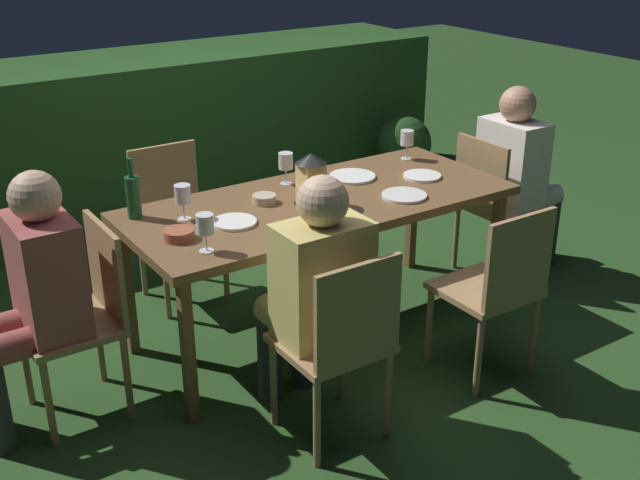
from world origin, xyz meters
The scene contains 26 objects.
ground_plane centered at (0.00, 0.00, 0.00)m, with size 16.00×16.00×0.00m, color #26471E.
dining_table centered at (0.00, 0.00, 0.70)m, with size 1.96×0.84×0.75m.
chair_side_left_b centered at (0.44, -0.81, 0.49)m, with size 0.42×0.40×0.87m.
chair_head_near centered at (-1.23, 0.00, 0.49)m, with size 0.40×0.42×0.87m.
person_in_rust centered at (-1.42, 0.00, 0.64)m, with size 0.48×0.38×1.15m.
chair_head_far centered at (1.23, 0.00, 0.49)m, with size 0.40×0.42×0.87m.
person_in_cream centered at (1.42, 0.00, 0.64)m, with size 0.48×0.38×1.15m.
chair_side_right_a centered at (-0.44, 0.81, 0.49)m, with size 0.42×0.40×0.87m.
chair_side_left_a centered at (-0.44, -0.81, 0.49)m, with size 0.42×0.40×0.87m.
person_in_mustard centered at (-0.44, -0.62, 0.64)m, with size 0.38×0.47×1.15m.
lantern_centerpiece centered at (-0.09, -0.05, 0.90)m, with size 0.15×0.15×0.27m.
green_bottle_on_table centered at (-0.86, 0.27, 0.86)m, with size 0.07×0.07×0.29m.
wine_glass_a centered at (-0.75, -0.26, 0.87)m, with size 0.08×0.08×0.17m.
wine_glass_b centered at (-0.03, 0.28, 0.87)m, with size 0.08×0.08×0.17m.
wine_glass_c centered at (-0.68, 0.12, 0.87)m, with size 0.08×0.08×0.17m.
wine_glass_d centered at (0.77, 0.27, 0.87)m, with size 0.08×0.08×0.17m.
plate_a centered at (0.37, -0.21, 0.76)m, with size 0.23×0.23×0.01m, color silver.
plate_b centered at (-0.51, -0.05, 0.76)m, with size 0.21×0.21×0.01m, color white.
plate_c centered at (0.32, 0.17, 0.76)m, with size 0.25×0.25×0.01m, color white.
plate_d centered at (0.64, -0.03, 0.76)m, with size 0.20×0.20×0.01m, color white.
bowl_olives centered at (-0.26, 0.10, 0.77)m, with size 0.12×0.12×0.04m.
bowl_bread centered at (-0.80, -0.08, 0.78)m, with size 0.14×0.14×0.04m.
side_table centered at (0.83, 2.23, 0.45)m, with size 0.50×0.50×0.68m.
ice_bucket centered at (0.83, 2.23, 0.78)m, with size 0.26×0.26×0.34m.
hedge_backdrop centered at (0.00, 2.21, 0.56)m, with size 4.43×0.89×1.12m, color #234C1E.
potted_plant_by_hedge centered at (1.71, 1.41, 0.36)m, with size 0.42×0.42×0.62m.
Camera 1 is at (-2.04, -3.07, 2.13)m, focal length 44.21 mm.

